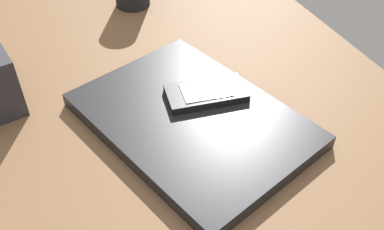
% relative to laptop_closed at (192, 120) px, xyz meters
% --- Properties ---
extents(desk_surface, '(1.20, 0.80, 0.03)m').
position_rel_laptop_closed_xyz_m(desk_surface, '(0.09, -0.05, -0.03)').
color(desk_surface, brown).
rests_on(desk_surface, ground).
extents(laptop_closed, '(0.38, 0.32, 0.02)m').
position_rel_laptop_closed_xyz_m(laptop_closed, '(0.00, 0.00, 0.00)').
color(laptop_closed, black).
rests_on(laptop_closed, desk_surface).
extents(cell_phone_on_laptop, '(0.08, 0.12, 0.01)m').
position_rel_laptop_closed_xyz_m(cell_phone_on_laptop, '(-0.03, 0.04, 0.02)').
color(cell_phone_on_laptop, black).
rests_on(cell_phone_on_laptop, laptop_closed).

